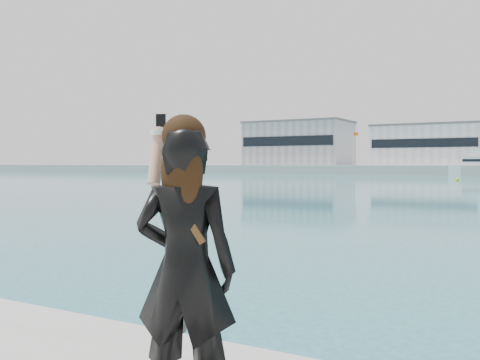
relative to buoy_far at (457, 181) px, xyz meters
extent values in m
cube|color=gray|center=(-45.99, 51.14, 7.50)|extent=(26.00, 16.00, 11.00)
cube|color=black|center=(-45.99, 43.04, 8.05)|extent=(24.70, 0.20, 2.42)
cube|color=#59595B|center=(-45.99, 51.14, 13.25)|extent=(26.52, 16.32, 0.50)
cube|color=silver|center=(-12.99, 51.14, 6.50)|extent=(24.00, 15.00, 9.00)
cube|color=black|center=(-12.99, 43.54, 6.95)|extent=(22.80, 0.20, 1.98)
cube|color=#59595B|center=(-12.99, 51.14, 11.25)|extent=(24.48, 15.30, 0.50)
cylinder|color=silver|center=(-28.99, 44.14, 6.00)|extent=(0.16, 0.16, 8.00)
cube|color=#C2550B|center=(-28.39, 44.14, 9.40)|extent=(1.20, 0.04, 0.80)
sphere|color=#D8CA0B|center=(0.00, 0.00, 0.00)|extent=(0.50, 0.50, 0.50)
imported|color=black|center=(8.34, -77.11, 1.70)|extent=(0.76, 0.62, 1.80)
sphere|color=black|center=(8.35, -77.13, 2.54)|extent=(0.28, 0.28, 0.28)
ellipsoid|color=black|center=(8.36, -77.18, 2.31)|extent=(0.30, 0.16, 0.48)
cylinder|color=tan|center=(8.10, -77.09, 2.42)|extent=(0.15, 0.23, 0.39)
cylinder|color=white|center=(8.09, -77.05, 2.57)|extent=(0.11, 0.11, 0.04)
cube|color=black|center=(8.07, -77.01, 2.63)|extent=(0.07, 0.03, 0.13)
cube|color=#4C2D14|center=(8.40, -77.18, 2.06)|extent=(0.24, 0.10, 0.37)
camera|label=1|loc=(10.29, -79.85, 2.37)|focal=40.00mm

